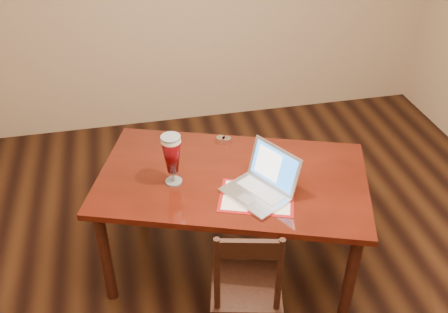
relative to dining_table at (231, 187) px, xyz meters
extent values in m
plane|color=black|center=(0.20, -0.45, -0.69)|extent=(5.00, 5.00, 0.00)
cube|color=#52140A|center=(0.01, 0.00, 0.06)|extent=(1.86, 1.42, 0.04)
cylinder|color=#37150D|center=(-0.82, -0.11, -0.33)|extent=(0.07, 0.07, 0.73)
cylinder|color=#37150D|center=(0.58, -0.60, -0.33)|extent=(0.07, 0.07, 0.73)
cylinder|color=#37150D|center=(-0.56, 0.61, -0.33)|extent=(0.07, 0.07, 0.73)
cylinder|color=#37150D|center=(0.84, 0.12, -0.33)|extent=(0.07, 0.07, 0.73)
cube|color=maroon|center=(0.10, -0.22, 0.08)|extent=(0.51, 0.43, 0.00)
cube|color=white|center=(0.10, -0.22, 0.08)|extent=(0.46, 0.38, 0.00)
cube|color=silver|center=(0.09, -0.21, 0.09)|extent=(0.40, 0.44, 0.02)
cube|color=#B0B0B5|center=(0.14, -0.19, 0.10)|extent=(0.25, 0.31, 0.00)
cube|color=#AEAFB3|center=(0.03, -0.25, 0.10)|extent=(0.10, 0.11, 0.00)
cube|color=silver|center=(0.23, -0.13, 0.22)|extent=(0.24, 0.35, 0.24)
cube|color=blue|center=(0.22, -0.14, 0.22)|extent=(0.21, 0.30, 0.20)
cube|color=white|center=(0.20, -0.10, 0.22)|extent=(0.13, 0.18, 0.17)
cylinder|color=silver|center=(-0.35, 0.02, 0.08)|extent=(0.10, 0.10, 0.01)
cylinder|color=silver|center=(-0.35, 0.02, 0.13)|extent=(0.02, 0.02, 0.07)
cylinder|color=white|center=(-0.35, 0.02, 0.38)|extent=(0.12, 0.12, 0.02)
cylinder|color=silver|center=(-0.35, 0.02, 0.40)|extent=(0.12, 0.12, 0.01)
cylinder|color=silver|center=(0.02, 0.39, 0.10)|extent=(0.06, 0.06, 0.04)
cylinder|color=silver|center=(0.06, 0.38, 0.10)|extent=(0.06, 0.06, 0.04)
cube|color=black|center=(-0.03, -0.55, -0.29)|extent=(0.47, 0.45, 0.04)
cylinder|color=black|center=(-0.16, -0.37, -0.50)|extent=(0.04, 0.04, 0.38)
cylinder|color=black|center=(0.16, -0.44, -0.50)|extent=(0.04, 0.04, 0.38)
cylinder|color=black|center=(-0.22, -0.66, -0.02)|extent=(0.03, 0.03, 0.51)
cylinder|color=black|center=(0.09, -0.74, -0.02)|extent=(0.03, 0.03, 0.51)
cube|color=black|center=(-0.07, -0.70, 0.17)|extent=(0.32, 0.10, 0.11)
camera|label=1|loc=(-0.55, -2.37, 1.95)|focal=40.00mm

